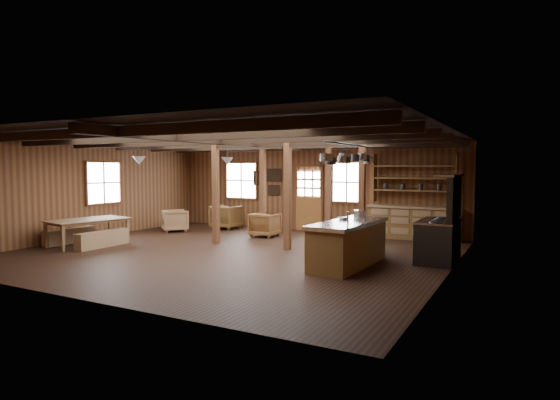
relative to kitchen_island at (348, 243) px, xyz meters
name	(u,v)px	position (x,y,z in m)	size (l,w,h in m)	color
room	(232,195)	(-3.02, 0.14, 0.92)	(10.04, 9.04, 2.84)	black
ceiling_joists	(235,142)	(-3.02, 0.32, 2.20)	(9.80, 8.82, 0.18)	black
timber_posts	(290,192)	(-2.50, 2.22, 0.92)	(3.95, 2.35, 2.80)	#4E2916
back_door	(309,204)	(-3.02, 4.59, 0.40)	(1.02, 0.08, 2.15)	brown
window_back_left	(242,181)	(-5.62, 4.60, 1.12)	(1.32, 0.06, 1.32)	white
window_back_right	(347,182)	(-1.72, 4.60, 1.12)	(1.02, 0.06, 1.32)	white
window_left	(104,183)	(-7.98, 0.64, 1.12)	(0.14, 1.24, 1.32)	white
notice_boards	(269,180)	(-4.52, 4.60, 1.16)	(1.08, 0.03, 0.90)	silver
back_counter	(413,218)	(0.38, 4.35, 0.12)	(2.55, 0.60, 2.45)	brown
pendant_lamps	(185,161)	(-5.27, 1.14, 1.77)	(1.86, 2.36, 0.66)	#2E2E31
pot_rack	(352,158)	(-0.11, 0.47, 1.79)	(0.43, 3.00, 0.45)	#2E2E31
kitchen_island	(348,243)	(0.00, 0.00, 0.00)	(1.01, 2.54, 1.20)	brown
step_stool	(370,244)	(-0.02, 1.57, -0.25)	(0.50, 0.36, 0.45)	brown
commercial_range	(441,233)	(1.63, 1.37, 0.14)	(0.80, 1.55, 1.91)	#2E2E31
dining_table	(89,232)	(-6.92, -0.80, -0.13)	(1.99, 1.11, 0.70)	brown
bench_wall	(70,236)	(-7.67, -0.80, -0.27)	(0.28, 1.50, 0.41)	brown
bench_aisle	(102,239)	(-6.42, -0.80, -0.27)	(0.29, 1.52, 0.42)	brown
armchair_a	(226,217)	(-5.69, 3.75, -0.08)	(0.84, 0.87, 0.79)	brown
armchair_b	(265,225)	(-3.62, 2.79, -0.12)	(0.76, 0.78, 0.71)	brown
armchair_c	(175,221)	(-6.74, 2.38, -0.12)	(0.75, 0.78, 0.71)	#996E45
counter_pot	(360,214)	(-0.04, 0.86, 0.54)	(0.27, 0.27, 0.16)	#B8BABF
bowl	(343,218)	(-0.21, 0.24, 0.49)	(0.23, 0.23, 0.06)	silver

